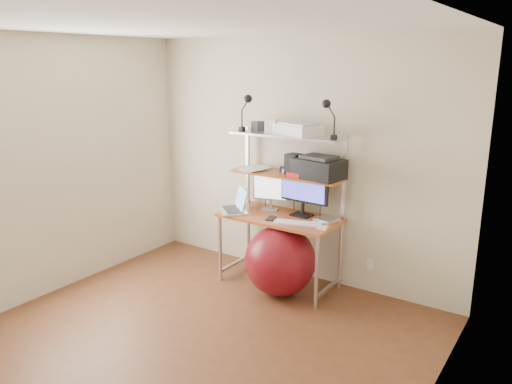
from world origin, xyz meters
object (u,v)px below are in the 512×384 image
Objects in this scene: laptop at (237,206)px; printer at (319,168)px; monitor_black at (303,189)px; exercise_ball at (280,260)px; monitor_silver at (271,190)px.

laptop is 0.96m from printer.
monitor_black reaches higher than exercise_ball.
exercise_ball is at bearing -61.12° from monitor_silver.
laptop is at bearing -154.19° from printer.
exercise_ball is (0.58, -0.08, -0.44)m from laptop.
monitor_silver is at bearing 81.49° from laptop.
monitor_black is 0.72m from laptop.
printer reaches higher than monitor_black.
printer is 0.98m from exercise_ball.
monitor_silver is 0.75× the size of monitor_black.
monitor_black is at bearing -176.41° from printer.
monitor_silver is 0.62m from printer.
printer is (0.54, 0.00, 0.29)m from monitor_silver.
monitor_silver is at bearing -173.66° from monitor_black.
monitor_silver is at bearing -169.82° from printer.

